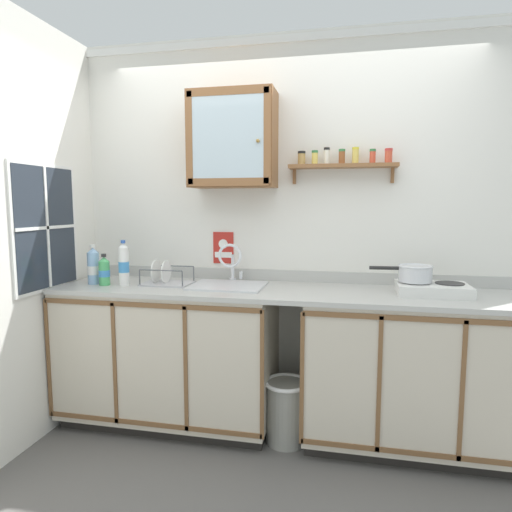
% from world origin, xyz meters
% --- Properties ---
extents(floor, '(5.99, 5.99, 0.00)m').
position_xyz_m(floor, '(0.00, 0.00, 0.00)').
color(floor, '#565451').
rests_on(floor, ground).
extents(back_wall, '(3.59, 0.07, 2.67)m').
position_xyz_m(back_wall, '(0.00, 0.62, 1.34)').
color(back_wall, silver).
rests_on(back_wall, ground).
extents(side_wall_left, '(0.05, 3.39, 2.67)m').
position_xyz_m(side_wall_left, '(-1.52, -0.30, 1.33)').
color(side_wall_left, silver).
rests_on(side_wall_left, ground).
extents(lower_cabinet_run, '(1.45, 0.64, 0.94)m').
position_xyz_m(lower_cabinet_run, '(-0.76, 0.28, 0.47)').
color(lower_cabinet_run, black).
rests_on(lower_cabinet_run, ground).
extents(lower_cabinet_run_right, '(1.32, 0.64, 0.94)m').
position_xyz_m(lower_cabinet_run_right, '(0.83, 0.28, 0.47)').
color(lower_cabinet_run_right, black).
rests_on(lower_cabinet_run_right, ground).
extents(countertop, '(2.95, 0.66, 0.03)m').
position_xyz_m(countertop, '(0.00, 0.27, 0.95)').
color(countertop, '#B2B2AD').
rests_on(countertop, lower_cabinet_run).
extents(backsplash, '(2.95, 0.02, 0.08)m').
position_xyz_m(backsplash, '(0.00, 0.58, 1.01)').
color(backsplash, '#B2B2AD').
rests_on(backsplash, countertop).
extents(sink, '(0.48, 0.43, 0.38)m').
position_xyz_m(sink, '(-0.35, 0.32, 0.96)').
color(sink, silver).
rests_on(sink, countertop).
extents(hot_plate_stove, '(0.42, 0.29, 0.07)m').
position_xyz_m(hot_plate_stove, '(0.93, 0.30, 1.00)').
color(hot_plate_stove, silver).
rests_on(hot_plate_stove, countertop).
extents(saucepan, '(0.38, 0.21, 0.10)m').
position_xyz_m(saucepan, '(0.83, 0.32, 1.09)').
color(saucepan, silver).
rests_on(saucepan, hot_plate_stove).
extents(bottle_water_blue_0, '(0.08, 0.08, 0.27)m').
position_xyz_m(bottle_water_blue_0, '(-1.28, 0.20, 1.09)').
color(bottle_water_blue_0, '#8CB7E0').
rests_on(bottle_water_blue_0, countertop).
extents(bottle_opaque_white_1, '(0.07, 0.07, 0.31)m').
position_xyz_m(bottle_opaque_white_1, '(-1.05, 0.20, 1.11)').
color(bottle_opaque_white_1, white).
rests_on(bottle_opaque_white_1, countertop).
extents(bottle_soda_green_2, '(0.07, 0.07, 0.21)m').
position_xyz_m(bottle_soda_green_2, '(-1.18, 0.18, 1.06)').
color(bottle_soda_green_2, '#4CB266').
rests_on(bottle_soda_green_2, countertop).
extents(dish_rack, '(0.33, 0.24, 0.17)m').
position_xyz_m(dish_rack, '(-0.79, 0.29, 1.00)').
color(dish_rack, '#B2B2B7').
rests_on(dish_rack, countertop).
extents(wall_cabinet, '(0.58, 0.29, 0.64)m').
position_xyz_m(wall_cabinet, '(-0.35, 0.46, 1.94)').
color(wall_cabinet, brown).
extents(spice_shelf, '(0.71, 0.14, 0.23)m').
position_xyz_m(spice_shelf, '(0.38, 0.52, 1.78)').
color(spice_shelf, brown).
extents(warning_sign, '(0.15, 0.01, 0.23)m').
position_xyz_m(warning_sign, '(-0.46, 0.59, 1.19)').
color(warning_sign, '#B2261E').
extents(window, '(0.03, 0.61, 0.82)m').
position_xyz_m(window, '(-1.49, 0.02, 1.36)').
color(window, '#262D38').
extents(trash_bin, '(0.29, 0.29, 0.41)m').
position_xyz_m(trash_bin, '(0.07, 0.16, 0.21)').
color(trash_bin, gray).
rests_on(trash_bin, ground).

